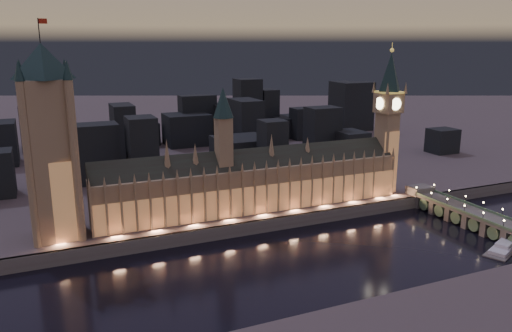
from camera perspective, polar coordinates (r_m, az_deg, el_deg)
name	(u,v)px	position (r m, az deg, el deg)	size (l,w,h in m)	color
ground_plane	(289,259)	(269.14, 3.77, -10.60)	(2000.00, 2000.00, 0.00)	black
north_bank	(125,118)	(753.41, -14.70, 5.27)	(2000.00, 960.00, 8.00)	#4E4343
embankment_wall	(258,227)	(301.71, 0.19, -6.96)	(2000.00, 2.50, 8.00)	#574B4B
palace_of_westminster	(253,181)	(314.96, -0.36, -1.77)	(202.00, 22.03, 78.00)	#95755A
victoria_tower	(49,134)	(282.78, -22.54, 3.41)	(31.68, 31.68, 115.48)	#95755A
elizabeth_tower	(388,111)	(359.12, 14.87, 6.12)	(18.00, 18.00, 103.61)	#95755A
westminster_bridge	(473,218)	(338.18, 23.60, -5.48)	(16.55, 113.00, 15.90)	#574B4B
river_boat	(509,243)	(318.32, 26.90, -7.88)	(50.05, 30.40, 4.50)	#574B4B
city_backdrop	(202,128)	(492.41, -6.15, 4.35)	(467.91, 215.63, 76.41)	black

